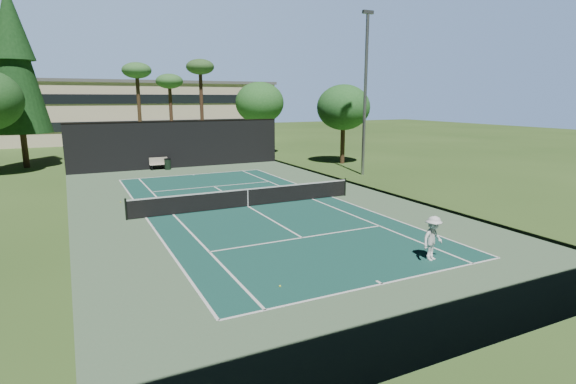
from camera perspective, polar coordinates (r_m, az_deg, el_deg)
name	(u,v)px	position (r m, az deg, el deg)	size (l,w,h in m)	color
ground	(248,207)	(25.03, -5.10, -1.86)	(160.00, 160.00, 0.00)	#345720
apron_slab	(248,207)	(25.02, -5.10, -1.85)	(18.00, 32.00, 0.01)	#50704E
court_surface	(248,206)	(25.02, -5.11, -1.83)	(10.97, 23.77, 0.01)	#16493F
court_lines	(248,206)	(25.02, -5.11, -1.82)	(11.07, 23.87, 0.01)	white
tennis_net	(248,197)	(24.90, -5.13, -0.61)	(12.90, 0.10, 1.10)	black
fence	(247,171)	(24.69, -5.24, 2.70)	(18.04, 32.05, 4.03)	black
player	(433,238)	(17.45, 17.92, -5.62)	(1.08, 0.62, 1.68)	white
tennis_ball_a	(280,286)	(14.59, -1.03, -11.86)	(0.07, 0.07, 0.07)	#E6F638
tennis_ball_b	(245,202)	(25.99, -5.47, -1.27)	(0.07, 0.07, 0.07)	#C7DC32
tennis_ball_c	(242,197)	(27.40, -5.84, -0.61)	(0.06, 0.06, 0.06)	#D2EC35
tennis_ball_d	(121,202)	(27.60, -20.50, -1.20)	(0.07, 0.07, 0.07)	#BAD430
park_bench	(159,163)	(39.39, -16.10, 3.54)	(1.50, 0.45, 1.02)	beige
trash_bin	(168,164)	(39.12, -15.04, 3.44)	(0.56, 0.56, 0.95)	black
pine_tree	(13,53)	(44.97, -31.52, 14.80)	(4.80, 4.80, 15.00)	#47311E
palm_a	(137,74)	(47.24, -18.64, 14.00)	(2.80, 2.80, 9.32)	#49331F
palm_b	(170,84)	(49.78, -14.81, 13.11)	(2.80, 2.80, 8.42)	#4C3120
palm_c	(200,71)	(47.52, -11.08, 14.86)	(2.80, 2.80, 9.77)	#492F1F
decid_tree_a	(260,103)	(48.47, -3.62, 11.22)	(5.12, 5.12, 7.62)	#412C1B
decid_tree_b	(343,108)	(41.49, 7.06, 10.60)	(4.80, 4.80, 7.14)	#4F3622
campus_building	(131,110)	(69.25, -19.33, 9.76)	(40.50, 12.50, 8.30)	beige
light_pole	(365,91)	(35.41, 9.79, 12.55)	(0.90, 0.25, 12.22)	#96999E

